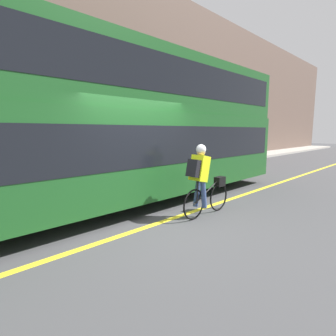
{
  "coord_description": "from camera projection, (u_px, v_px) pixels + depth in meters",
  "views": [
    {
      "loc": [
        -3.34,
        -3.91,
        1.87
      ],
      "look_at": [
        0.92,
        0.42,
        1.0
      ],
      "focal_mm": 28.0,
      "sensor_mm": 36.0,
      "label": 1
    }
  ],
  "objects": [
    {
      "name": "bus",
      "position": [
        118.0,
        121.0,
        6.36
      ],
      "size": [
        10.8,
        2.58,
        3.76
      ],
      "color": "black",
      "rests_on": "ground_plane"
    },
    {
      "name": "cyclist_on_bike",
      "position": [
        203.0,
        178.0,
        5.63
      ],
      "size": [
        1.56,
        0.32,
        1.59
      ],
      "color": "black",
      "rests_on": "ground_plane"
    },
    {
      "name": "building_facade",
      "position": [
        32.0,
        57.0,
        9.14
      ],
      "size": [
        60.0,
        0.3,
        8.86
      ],
      "color": "brown",
      "rests_on": "ground_plane"
    },
    {
      "name": "ground_plane",
      "position": [
        150.0,
        223.0,
        5.35
      ],
      "size": [
        80.0,
        80.0,
        0.0
      ],
      "primitive_type": "plane",
      "color": "#424244"
    },
    {
      "name": "road_center_line",
      "position": [
        154.0,
        224.0,
        5.26
      ],
      "size": [
        50.0,
        0.14,
        0.01
      ],
      "primitive_type": "cube",
      "color": "yellow",
      "rests_on": "ground_plane"
    },
    {
      "name": "sidewalk_curb",
      "position": [
        52.0,
        184.0,
        8.96
      ],
      "size": [
        60.0,
        1.95,
        0.15
      ],
      "color": "#A8A399",
      "rests_on": "ground_plane"
    }
  ]
}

